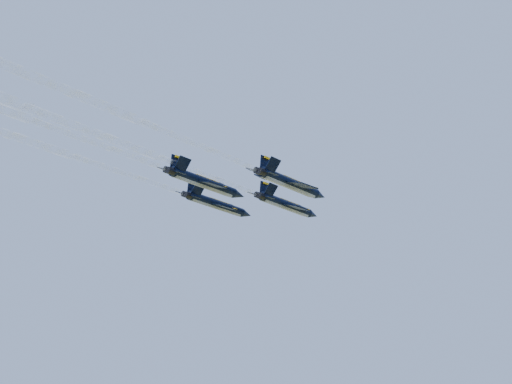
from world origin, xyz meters
The scene contains 4 objects.
jet_lead centered at (-0.21, 9.09, 99.74)m, with size 12.62×17.63×5.41m.
jet_left centered at (-11.15, 1.24, 99.74)m, with size 12.62×17.63×5.41m.
jet_right centered at (7.65, -2.79, 99.74)m, with size 12.62×17.63×5.41m.
jet_slot centered at (-4.21, -11.17, 99.74)m, with size 12.62×17.63×5.41m.
Camera 1 is at (53.90, -82.89, 71.44)m, focal length 40.00 mm.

